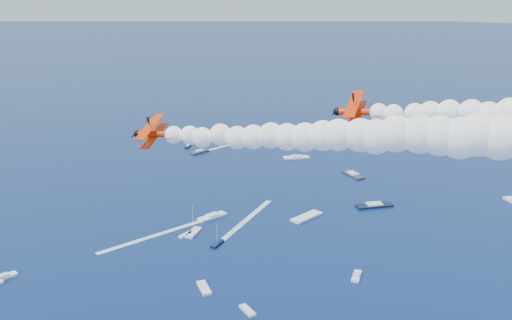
% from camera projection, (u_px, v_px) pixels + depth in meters
% --- Properties ---
extents(biplane_lead, '(8.68, 10.33, 7.86)m').
position_uv_depth(biplane_lead, '(358.00, 112.00, 92.83)').
color(biplane_lead, '#F02A05').
extents(biplane_trail, '(8.37, 9.94, 7.37)m').
position_uv_depth(biplane_trail, '(155.00, 134.00, 94.14)').
color(biplane_trail, '#EE2F05').
extents(smoke_trail_trail, '(64.79, 23.57, 11.55)m').
position_uv_depth(smoke_trail_trail, '(359.00, 136.00, 83.94)').
color(smoke_trail_trail, white).
extents(spectator_boats, '(202.28, 175.20, 0.70)m').
position_uv_depth(spectator_boats, '(333.00, 219.00, 206.03)').
color(spectator_boats, white).
rests_on(spectator_boats, ground).
extents(boat_wakes, '(166.09, 145.23, 0.04)m').
position_uv_depth(boat_wakes, '(293.00, 200.00, 224.09)').
color(boat_wakes, white).
rests_on(boat_wakes, ground).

